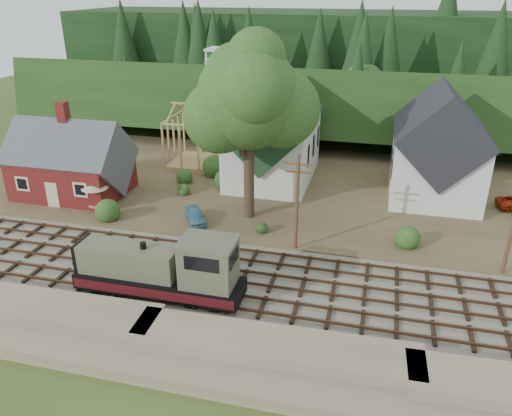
% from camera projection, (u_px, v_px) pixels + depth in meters
% --- Properties ---
extents(ground, '(140.00, 140.00, 0.00)m').
position_uv_depth(ground, '(187.00, 274.00, 36.08)').
color(ground, '#384C1E').
rests_on(ground, ground).
extents(embankment, '(64.00, 5.00, 1.60)m').
position_uv_depth(embankment, '(133.00, 350.00, 28.57)').
color(embankment, '#7F7259').
rests_on(embankment, ground).
extents(railroad_bed, '(64.00, 11.00, 0.16)m').
position_uv_depth(railroad_bed, '(187.00, 273.00, 36.05)').
color(railroad_bed, '#726B5B').
rests_on(railroad_bed, ground).
extents(village_flat, '(64.00, 26.00, 0.30)m').
position_uv_depth(village_flat, '(250.00, 183.00, 51.92)').
color(village_flat, brown).
rests_on(village_flat, ground).
extents(hillside, '(70.00, 28.96, 12.74)m').
position_uv_depth(hillside, '(292.00, 126.00, 73.19)').
color(hillside, '#1E3F19').
rests_on(hillside, ground).
extents(ridge, '(80.00, 20.00, 12.00)m').
position_uv_depth(ridge, '(308.00, 103.00, 87.33)').
color(ridge, black).
rests_on(ridge, ground).
extents(depot, '(10.80, 7.41, 9.00)m').
position_uv_depth(depot, '(71.00, 165.00, 48.04)').
color(depot, '#5C1516').
rests_on(depot, village_flat).
extents(church, '(8.40, 15.17, 13.00)m').
position_uv_depth(church, '(273.00, 134.00, 50.89)').
color(church, silver).
rests_on(church, village_flat).
extents(farmhouse, '(8.40, 10.80, 10.60)m').
position_uv_depth(farmhouse, '(438.00, 150.00, 46.86)').
color(farmhouse, silver).
rests_on(farmhouse, village_flat).
extents(timber_frame, '(8.20, 6.20, 6.99)m').
position_uv_depth(timber_frame, '(207.00, 140.00, 55.51)').
color(timber_frame, tan).
rests_on(timber_frame, village_flat).
extents(lattice_tower, '(3.20, 3.20, 12.12)m').
position_uv_depth(lattice_tower, '(222.00, 69.00, 58.03)').
color(lattice_tower, silver).
rests_on(lattice_tower, village_flat).
extents(big_tree, '(10.90, 8.40, 14.70)m').
position_uv_depth(big_tree, '(251.00, 105.00, 40.30)').
color(big_tree, '#38281E').
rests_on(big_tree, village_flat).
extents(telegraph_pole_near, '(2.20, 0.28, 8.00)m').
position_uv_depth(telegraph_pole_near, '(297.00, 202.00, 37.37)').
color(telegraph_pole_near, '#4C331E').
rests_on(telegraph_pole_near, ground).
extents(locomotive, '(11.15, 2.79, 4.49)m').
position_uv_depth(locomotive, '(165.00, 271.00, 32.66)').
color(locomotive, black).
rests_on(locomotive, railroad_bed).
extents(car_blue, '(3.10, 3.87, 1.24)m').
position_uv_depth(car_blue, '(195.00, 216.00, 42.93)').
color(car_blue, '#5191AD').
rests_on(car_blue, village_flat).
extents(car_green, '(3.44, 2.30, 1.07)m').
position_uv_depth(car_green, '(25.00, 183.00, 50.06)').
color(car_green, '#6E9668').
rests_on(car_green, village_flat).
extents(patio_set, '(2.38, 2.38, 2.65)m').
position_uv_depth(patio_set, '(95.00, 187.00, 44.65)').
color(patio_set, silver).
rests_on(patio_set, village_flat).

